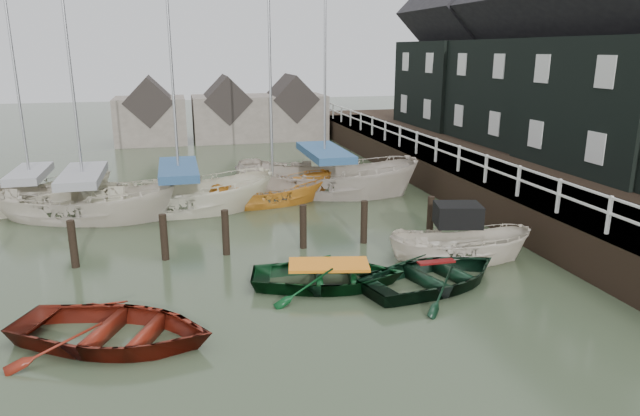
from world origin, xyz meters
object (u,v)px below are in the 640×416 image
object	(u,v)px
sailboat_c	(273,202)
sailboat_d	(325,192)
rowboat_dkgreen	(435,286)
sailboat_e	(34,207)
sailboat_b	(181,209)
motorboat	(458,257)
sailboat_a	(87,216)
rowboat_red	(115,343)
rowboat_green	(329,285)

from	to	relation	value
sailboat_c	sailboat_d	size ratio (longest dim) A/B	0.80
rowboat_dkgreen	sailboat_e	xyz separation A→B (m)	(-11.98, 10.90, 0.06)
sailboat_c	sailboat_d	xyz separation A→B (m)	(2.43, 0.94, 0.04)
sailboat_e	sailboat_b	bearing A→B (deg)	-125.24
motorboat	sailboat_a	xyz separation A→B (m)	(-11.27, 7.43, -0.04)
sailboat_b	sailboat_d	distance (m)	6.25
rowboat_dkgreen	sailboat_b	size ratio (longest dim) A/B	0.35
sailboat_b	sailboat_a	bearing A→B (deg)	94.56
sailboat_a	sailboat_d	world-z (taller)	sailboat_d
rowboat_red	sailboat_c	xyz separation A→B (m)	(5.24, 10.64, 0.02)
sailboat_d	sailboat_a	bearing A→B (deg)	120.29
sailboat_a	sailboat_e	world-z (taller)	sailboat_e
sailboat_b	sailboat_d	world-z (taller)	sailboat_d
rowboat_dkgreen	sailboat_c	size ratio (longest dim) A/B	0.39
rowboat_dkgreen	rowboat_red	bearing A→B (deg)	81.73
motorboat	sailboat_b	distance (m)	10.88
rowboat_red	sailboat_a	xyz separation A→B (m)	(-1.84, 10.15, 0.06)
rowboat_red	rowboat_green	world-z (taller)	rowboat_red
sailboat_b	sailboat_e	size ratio (longest dim) A/B	1.15
rowboat_dkgreen	sailboat_a	size ratio (longest dim) A/B	0.41
sailboat_b	sailboat_e	xyz separation A→B (m)	(-5.61, 1.80, 0.00)
rowboat_green	sailboat_c	size ratio (longest dim) A/B	0.37
rowboat_red	motorboat	size ratio (longest dim) A/B	1.00
sailboat_b	sailboat_d	size ratio (longest dim) A/B	0.90
sailboat_b	sailboat_e	distance (m)	5.89
sailboat_d	sailboat_e	distance (m)	11.72
sailboat_c	sailboat_e	distance (m)	9.38
rowboat_red	sailboat_e	distance (m)	12.69
motorboat	sailboat_b	size ratio (longest dim) A/B	0.36
motorboat	sailboat_a	bearing A→B (deg)	70.51
rowboat_red	rowboat_green	xyz separation A→B (m)	(5.22, 1.84, 0.00)
rowboat_green	sailboat_a	distance (m)	10.91
motorboat	sailboat_a	world-z (taller)	sailboat_a
sailboat_c	sailboat_a	bearing A→B (deg)	82.40
motorboat	sailboat_a	size ratio (longest dim) A/B	0.42
rowboat_red	sailboat_d	bearing A→B (deg)	-9.75
motorboat	sailboat_c	size ratio (longest dim) A/B	0.41
sailboat_c	rowboat_dkgreen	bearing A→B (deg)	-175.64
rowboat_red	rowboat_dkgreen	distance (m)	8.02
rowboat_green	rowboat_red	bearing A→B (deg)	121.60
sailboat_a	sailboat_c	bearing A→B (deg)	-65.25
sailboat_c	sailboat_e	xyz separation A→B (m)	(-9.28, 1.39, 0.04)
motorboat	sailboat_c	world-z (taller)	sailboat_c
sailboat_a	sailboat_c	size ratio (longest dim) A/B	0.96
rowboat_dkgreen	sailboat_c	bearing A→B (deg)	-0.49
rowboat_green	sailboat_c	bearing A→B (deg)	12.04
sailboat_b	sailboat_e	world-z (taller)	sailboat_b
rowboat_green	sailboat_b	bearing A→B (deg)	35.69
motorboat	sailboat_d	world-z (taller)	sailboat_d
sailboat_d	sailboat_e	xyz separation A→B (m)	(-11.71, 0.45, 0.00)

